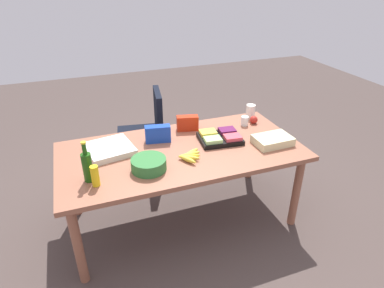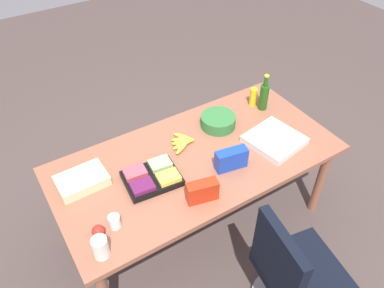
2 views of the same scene
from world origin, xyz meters
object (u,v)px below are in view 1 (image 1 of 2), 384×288
chip_bag_blue (158,134)px  mayo_jar (251,111)px  paper_cup (245,121)px  apple_red (254,120)px  mustard_bottle (95,176)px  wine_bottle (87,166)px  fruit_platter (220,137)px  pizza_box (110,149)px  salad_bowl (149,164)px  conference_table (182,157)px  office_chair (145,142)px  chip_bag_red (187,123)px  sheet_cake (273,140)px  banana_bunch (189,156)px

chip_bag_blue → mayo_jar: size_ratio=1.58×
paper_cup → mayo_jar: (0.14, 0.14, 0.02)m
apple_red → mustard_bottle: mustard_bottle is taller
apple_red → wine_bottle: bearing=-164.1°
fruit_platter → pizza_box: (-0.94, 0.14, -0.01)m
apple_red → pizza_box: size_ratio=0.21×
salad_bowl → chip_bag_blue: (0.18, 0.42, 0.03)m
mustard_bottle → paper_cup: bearing=19.9°
conference_table → salad_bowl: salad_bowl is taller
office_chair → chip_bag_blue: office_chair is taller
mayo_jar → chip_bag_red: chip_bag_red is taller
sheet_cake → wine_bottle: (-1.54, -0.02, 0.09)m
pizza_box → mayo_jar: size_ratio=2.59×
conference_table → office_chair: 1.00m
mustard_bottle → fruit_platter: bearing=16.0°
chip_bag_blue → mayo_jar: 1.03m
paper_cup → pizza_box: bearing=-176.8°
paper_cup → chip_bag_red: 0.56m
office_chair → apple_red: office_chair is taller
sheet_cake → chip_bag_red: 0.79m
office_chair → sheet_cake: office_chair is taller
mustard_bottle → chip_bag_red: 1.10m
apple_red → salad_bowl: (-1.16, -0.46, 0.01)m
fruit_platter → mayo_jar: size_ratio=2.78×
office_chair → wine_bottle: bearing=-119.4°
mustard_bottle → pizza_box: bearing=70.9°
fruit_platter → banana_bunch: bearing=-151.1°
conference_table → chip_bag_blue: bearing=125.3°
conference_table → pizza_box: size_ratio=5.64×
salad_bowl → apple_red: bearing=21.7°
mayo_jar → mustard_bottle: bearing=-157.3°
office_chair → pizza_box: 0.98m
chip_bag_blue → chip_bag_red: 0.35m
salad_bowl → fruit_platter: 0.74m
banana_bunch → mayo_jar: mayo_jar is taller
fruit_platter → pizza_box: 0.95m
chip_bag_blue → paper_cup: (0.87, 0.04, -0.03)m
wine_bottle → mayo_jar: bearing=19.7°
salad_bowl → mayo_jar: bearing=26.4°
conference_table → paper_cup: paper_cup is taller
mayo_jar → chip_bag_red: bearing=-176.3°
mayo_jar → apple_red: bearing=-104.6°
conference_table → chip_bag_blue: 0.29m
banana_bunch → fruit_platter: bearing=28.9°
office_chair → salad_bowl: bearing=-100.3°
fruit_platter → mustard_bottle: (-1.10, -0.32, 0.05)m
salad_bowl → mustard_bottle: bearing=-169.5°
sheet_cake → salad_bowl: bearing=-178.5°
pizza_box → mustard_bottle: bearing=-119.0°
mustard_bottle → chip_bag_red: (0.90, 0.62, -0.01)m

